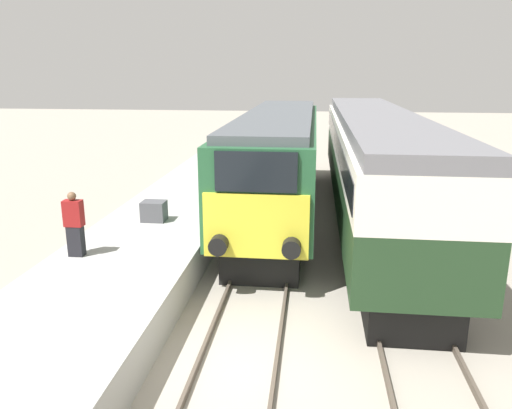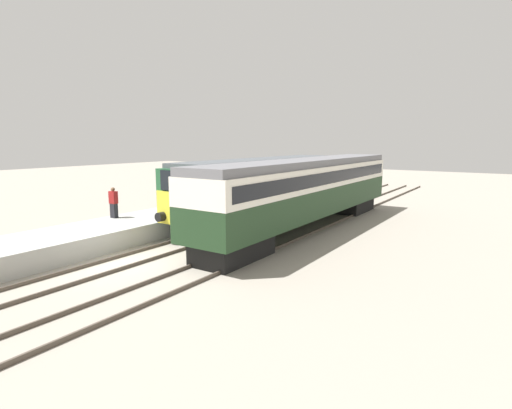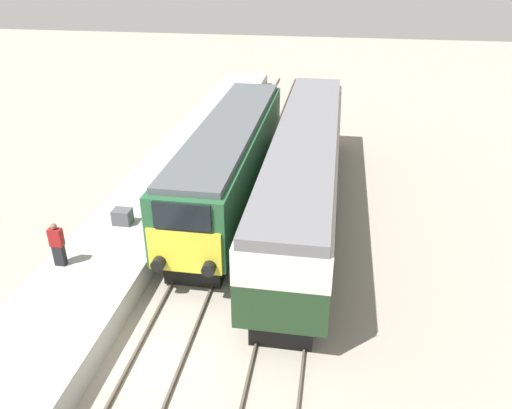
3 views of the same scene
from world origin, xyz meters
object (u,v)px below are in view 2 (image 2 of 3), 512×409
person_on_platform (114,203)px  luggage_crate (170,206)px  locomotive (263,186)px  passenger_carriage (309,187)px

person_on_platform → luggage_crate: bearing=72.6°
person_on_platform → luggage_crate: person_on_platform is taller
locomotive → passenger_carriage: (3.40, -0.60, 0.22)m
passenger_carriage → luggage_crate: size_ratio=26.04×
passenger_carriage → person_on_platform: bearing=-138.6°
passenger_carriage → luggage_crate: (-6.82, -3.80, -1.16)m
locomotive → passenger_carriage: bearing=-9.9°
locomotive → luggage_crate: locomotive is taller
locomotive → passenger_carriage: 3.46m
locomotive → person_on_platform: size_ratio=9.41×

